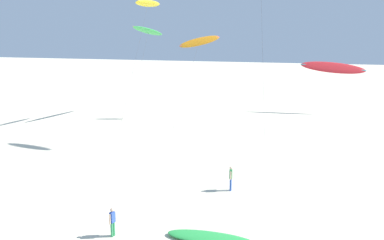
{
  "coord_description": "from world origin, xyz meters",
  "views": [
    {
      "loc": [
        6.17,
        -2.22,
        10.95
      ],
      "look_at": [
        -1.19,
        23.24,
        5.4
      ],
      "focal_mm": 39.89,
      "sensor_mm": 36.0,
      "label": 1
    }
  ],
  "objects_px": {
    "flying_kite_0": "(199,42)",
    "flying_kite_4": "(148,3)",
    "person_foreground_walker": "(112,221)",
    "flying_kite_3": "(333,68)",
    "grounded_kite_1": "(211,238)",
    "flying_kite_1": "(149,31)",
    "person_near_left": "(231,177)"
  },
  "relations": [
    {
      "from": "flying_kite_0",
      "to": "flying_kite_4",
      "type": "relative_size",
      "value": 0.73
    },
    {
      "from": "flying_kite_0",
      "to": "flying_kite_4",
      "type": "bearing_deg",
      "value": -150.04
    },
    {
      "from": "person_foreground_walker",
      "to": "flying_kite_0",
      "type": "bearing_deg",
      "value": 96.97
    },
    {
      "from": "flying_kite_3",
      "to": "person_foreground_walker",
      "type": "xyz_separation_m",
      "value": [
        -12.34,
        -41.14,
        -5.22
      ]
    },
    {
      "from": "flying_kite_4",
      "to": "grounded_kite_1",
      "type": "bearing_deg",
      "value": -62.66
    },
    {
      "from": "flying_kite_1",
      "to": "person_near_left",
      "type": "xyz_separation_m",
      "value": [
        15.54,
        -24.04,
        -9.96
      ]
    },
    {
      "from": "flying_kite_1",
      "to": "person_foreground_walker",
      "type": "height_order",
      "value": "flying_kite_1"
    },
    {
      "from": "flying_kite_1",
      "to": "flying_kite_3",
      "type": "bearing_deg",
      "value": 20.55
    },
    {
      "from": "grounded_kite_1",
      "to": "flying_kite_4",
      "type": "bearing_deg",
      "value": 117.34
    },
    {
      "from": "flying_kite_4",
      "to": "person_near_left",
      "type": "height_order",
      "value": "flying_kite_4"
    },
    {
      "from": "flying_kite_4",
      "to": "person_near_left",
      "type": "relative_size",
      "value": 8.37
    },
    {
      "from": "person_foreground_walker",
      "to": "person_near_left",
      "type": "xyz_separation_m",
      "value": [
        4.84,
        8.46,
        0.07
      ]
    },
    {
      "from": "flying_kite_0",
      "to": "grounded_kite_1",
      "type": "xyz_separation_m",
      "value": [
        9.22,
        -31.6,
        -9.48
      ]
    },
    {
      "from": "flying_kite_0",
      "to": "flying_kite_3",
      "type": "bearing_deg",
      "value": 27.75
    },
    {
      "from": "flying_kite_0",
      "to": "person_near_left",
      "type": "height_order",
      "value": "flying_kite_0"
    },
    {
      "from": "flying_kite_1",
      "to": "flying_kite_4",
      "type": "xyz_separation_m",
      "value": [
        1.24,
        -3.11,
        3.22
      ]
    },
    {
      "from": "flying_kite_4",
      "to": "person_foreground_walker",
      "type": "distance_m",
      "value": 33.6
    },
    {
      "from": "flying_kite_3",
      "to": "person_near_left",
      "type": "xyz_separation_m",
      "value": [
        -7.49,
        -32.68,
        -5.15
      ]
    },
    {
      "from": "flying_kite_3",
      "to": "person_foreground_walker",
      "type": "height_order",
      "value": "flying_kite_3"
    },
    {
      "from": "flying_kite_0",
      "to": "person_foreground_walker",
      "type": "bearing_deg",
      "value": -83.03
    },
    {
      "from": "flying_kite_1",
      "to": "flying_kite_4",
      "type": "height_order",
      "value": "flying_kite_4"
    },
    {
      "from": "flying_kite_0",
      "to": "person_near_left",
      "type": "xyz_separation_m",
      "value": [
        8.82,
        -24.1,
        -8.68
      ]
    },
    {
      "from": "grounded_kite_1",
      "to": "person_foreground_walker",
      "type": "distance_m",
      "value": 5.38
    },
    {
      "from": "flying_kite_1",
      "to": "flying_kite_3",
      "type": "distance_m",
      "value": 25.07
    },
    {
      "from": "flying_kite_0",
      "to": "flying_kite_1",
      "type": "relative_size",
      "value": 0.91
    },
    {
      "from": "flying_kite_4",
      "to": "person_near_left",
      "type": "xyz_separation_m",
      "value": [
        14.3,
        -20.94,
        -13.17
      ]
    },
    {
      "from": "grounded_kite_1",
      "to": "person_foreground_walker",
      "type": "bearing_deg",
      "value": -169.56
    },
    {
      "from": "flying_kite_4",
      "to": "person_foreground_walker",
      "type": "xyz_separation_m",
      "value": [
        9.46,
        -29.4,
        -13.24
      ]
    },
    {
      "from": "flying_kite_1",
      "to": "person_foreground_walker",
      "type": "distance_m",
      "value": 35.66
    },
    {
      "from": "flying_kite_0",
      "to": "flying_kite_1",
      "type": "xyz_separation_m",
      "value": [
        -6.72,
        -0.05,
        1.28
      ]
    },
    {
      "from": "person_foreground_walker",
      "to": "person_near_left",
      "type": "bearing_deg",
      "value": 60.22
    },
    {
      "from": "flying_kite_4",
      "to": "person_near_left",
      "type": "bearing_deg",
      "value": -55.66
    }
  ]
}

